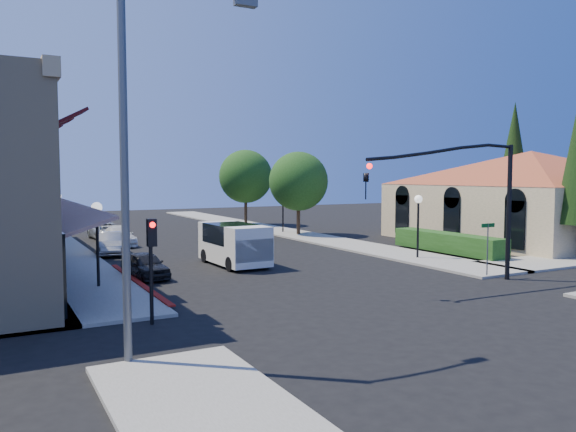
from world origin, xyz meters
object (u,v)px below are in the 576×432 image
signal_mast_arm (475,189)px  lamppost_left_near (97,223)px  lamppost_right_near (418,210)px  street_name_sign (488,241)px  parked_car_b (109,243)px  cobra_streetlight (139,150)px  lamppost_left_far (58,206)px  street_tree_a (298,181)px  street_tree_b (246,176)px  conifer_far (514,156)px  parked_car_a (145,265)px  secondary_signal (152,251)px  parked_car_c (119,236)px  white_van (234,242)px  parked_car_d (107,231)px  lamppost_right_far (283,199)px

signal_mast_arm → lamppost_left_near: 15.82m
lamppost_left_near → lamppost_right_near: (17.00, 0.00, 0.00)m
street_name_sign → parked_car_b: (-13.69, 15.87, -1.04)m
cobra_streetlight → lamppost_left_far: (0.65, 24.00, -2.53)m
signal_mast_arm → lamppost_left_far: (-14.36, 20.50, -1.35)m
street_tree_a → cobra_streetlight: size_ratio=0.70×
street_tree_a → street_tree_b: 10.01m
lamppost_right_near → parked_car_b: lamppost_right_near is taller
conifer_far → street_tree_a: conifer_far is taller
street_tree_b → lamppost_left_far: size_ratio=1.97×
parked_car_b → street_tree_b: bearing=50.8°
signal_mast_arm → lamppost_left_near: size_ratio=2.24×
street_tree_b → parked_car_a: size_ratio=2.02×
secondary_signal → parked_car_a: (1.80, 8.12, -1.73)m
parked_car_b → parked_car_c: (1.39, 4.00, -0.04)m
signal_mast_arm → lamppost_left_near: signal_mast_arm is taller
lamppost_right_near → street_name_sign: bearing=-99.8°
street_tree_a → street_name_sign: street_tree_a is taller
signal_mast_arm → street_tree_a: bearing=81.8°
cobra_streetlight → parked_car_a: (2.95, 11.52, -4.68)m
white_van → parked_car_c: bearing=107.8°
street_tree_a → street_name_sign: size_ratio=2.59×
white_van → parked_car_d: (-3.57, 15.33, -0.63)m
conifer_far → signal_mast_arm: 27.71m
lamppost_left_far → parked_car_a: bearing=-79.6°
lamppost_left_near → parked_car_a: 3.49m
signal_mast_arm → parked_car_a: signal_mast_arm is taller
cobra_streetlight → lamppost_left_near: bearing=86.3°
lamppost_left_near → lamppost_right_far: size_ratio=1.00×
secondary_signal → parked_car_c: bearing=81.2°
cobra_streetlight → lamppost_left_near: cobra_streetlight is taller
parked_car_c → parked_car_d: 4.18m
lamppost_right_near → lamppost_right_far: (0.00, 16.00, 0.00)m
cobra_streetlight → street_name_sign: size_ratio=3.72×
parked_car_c → secondary_signal: bearing=-98.6°
parked_car_b → parked_car_c: 4.23m
secondary_signal → lamppost_right_near: 17.77m
street_tree_a → lamppost_left_far: bearing=180.0°
signal_mast_arm → lamppost_right_near: size_ratio=2.24×
secondary_signal → cobra_streetlight: (-1.15, -3.41, 2.95)m
conifer_far → parked_car_a: size_ratio=3.17×
secondary_signal → parked_car_a: secondary_signal is taller
lamppost_right_near → lamppost_right_far: same height
lamppost_left_near → street_tree_a: bearing=39.0°
cobra_streetlight → parked_car_b: size_ratio=2.33×
street_tree_a → lamppost_right_near: (-0.30, -14.00, -1.46)m
conifer_far → street_tree_b: bearing=143.9°
secondary_signal → lamppost_left_near: size_ratio=0.93×
signal_mast_arm → lamppost_right_far: signal_mast_arm is taller
lamppost_left_far → lamppost_right_near: same height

